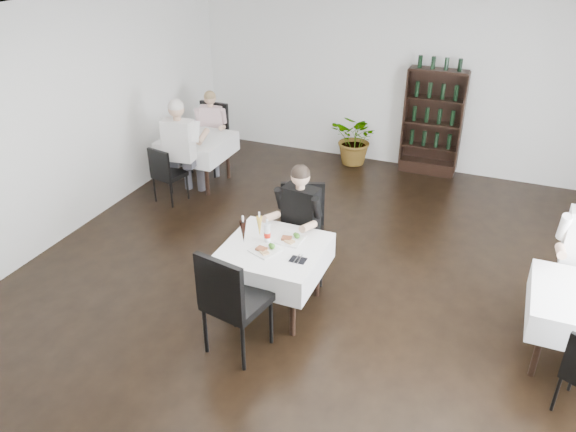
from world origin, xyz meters
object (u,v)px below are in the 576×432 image
at_px(wine_shelf, 432,124).
at_px(main_table, 274,259).
at_px(diner_main, 297,217).
at_px(potted_tree, 357,139).

xyz_separation_m(wine_shelf, main_table, (-0.90, -4.31, -0.23)).
bearing_deg(diner_main, potted_tree, 95.44).
distance_m(wine_shelf, potted_tree, 1.28).
height_order(main_table, diner_main, diner_main).
distance_m(wine_shelf, main_table, 4.41).
relative_size(potted_tree, diner_main, 0.62).
height_order(main_table, potted_tree, potted_tree).
xyz_separation_m(wine_shelf, potted_tree, (-1.21, -0.11, -0.40)).
relative_size(wine_shelf, main_table, 1.70).
height_order(potted_tree, diner_main, diner_main).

